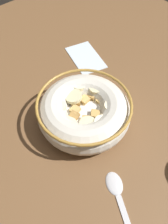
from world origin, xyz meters
The scene contains 4 objects.
ground_plane centered at (0.00, 0.00, -1.00)cm, with size 106.05×106.05×2.00cm, color brown.
cereal_bowl centered at (0.00, -0.01, 3.34)cm, with size 18.96×18.96×6.20cm.
spoon centered at (-15.64, 5.72, 0.34)cm, with size 14.14×8.41×0.80cm.
folded_napkin centered at (14.93, -13.43, 0.15)cm, with size 11.76×7.06×0.30cm, color silver.
Camera 1 is at (-21.01, 18.12, 40.97)cm, focal length 37.04 mm.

